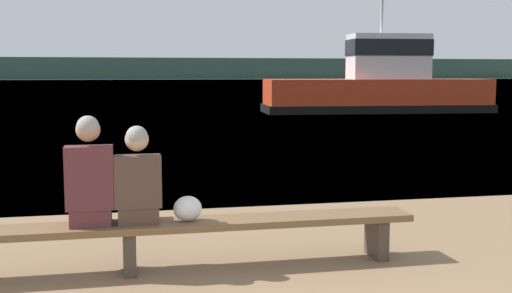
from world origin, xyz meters
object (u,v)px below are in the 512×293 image
object	(u,v)px
bench_main	(129,233)
tugboat_red	(380,88)
person_left	(90,178)
person_right	(138,181)
shopping_bag	(188,209)

from	to	relation	value
bench_main	tugboat_red	distance (m)	25.59
bench_main	tugboat_red	bearing A→B (deg)	61.88
tugboat_red	person_left	bearing A→B (deg)	155.48
person_left	person_right	world-z (taller)	person_left
bench_main	shopping_bag	size ratio (longest dim) A/B	20.55
person_right	shopping_bag	bearing A→B (deg)	-0.92
person_left	person_right	distance (m)	0.44
bench_main	shopping_bag	distance (m)	0.60
bench_main	tugboat_red	size ratio (longest dim) A/B	0.51
bench_main	person_right	world-z (taller)	person_right
person_left	tugboat_red	world-z (taller)	tugboat_red
shopping_bag	tugboat_red	distance (m)	25.33
person_right	shopping_bag	xyz separation A→B (m)	(0.47, -0.01, -0.28)
shopping_bag	tugboat_red	size ratio (longest dim) A/B	0.02
person_left	shopping_bag	xyz separation A→B (m)	(0.91, -0.00, -0.33)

